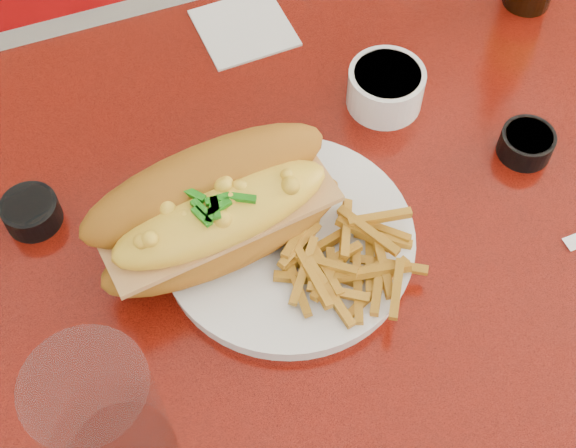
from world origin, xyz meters
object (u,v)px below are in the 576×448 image
object	(u,v)px
fork	(337,241)
water_tumbler	(105,423)
mac_hoagie	(216,209)
diner_table	(390,306)
gravy_ramekin	(386,87)
sauce_cup_right	(527,143)
sauce_cup_left	(31,211)
dinner_plate	(288,241)
booth_bench_far	(203,37)

from	to	relation	value
fork	water_tumbler	bearing A→B (deg)	93.08
mac_hoagie	water_tumbler	size ratio (longest dim) A/B	1.61
diner_table	gravy_ramekin	size ratio (longest dim) A/B	13.91
sauce_cup_right	water_tumbler	size ratio (longest dim) A/B	0.47
diner_table	sauce_cup_right	distance (m)	0.24
gravy_ramekin	water_tumbler	world-z (taller)	water_tumbler
sauce_cup_right	water_tumbler	xyz separation A→B (m)	(-0.47, -0.16, 0.06)
gravy_ramekin	mac_hoagie	bearing A→B (deg)	-153.85
diner_table	sauce_cup_left	world-z (taller)	sauce_cup_left
diner_table	dinner_plate	xyz separation A→B (m)	(-0.12, 0.03, 0.17)
diner_table	mac_hoagie	distance (m)	0.29
gravy_ramekin	water_tumbler	distance (m)	0.46
booth_bench_far	sauce_cup_right	distance (m)	0.92
fork	water_tumbler	world-z (taller)	water_tumbler
dinner_plate	booth_bench_far	bearing A→B (deg)	81.62
sauce_cup_left	sauce_cup_right	bearing A→B (deg)	-11.22
gravy_ramekin	sauce_cup_right	bearing A→B (deg)	-46.60
mac_hoagie	booth_bench_far	bearing A→B (deg)	69.84
dinner_plate	sauce_cup_left	world-z (taller)	sauce_cup_left
gravy_ramekin	sauce_cup_left	xyz separation A→B (m)	(-0.39, -0.02, -0.01)
diner_table	sauce_cup_right	bearing A→B (deg)	16.75
booth_bench_far	dinner_plate	size ratio (longest dim) A/B	4.54
mac_hoagie	gravy_ramekin	world-z (taller)	mac_hoagie
diner_table	fork	xyz separation A→B (m)	(-0.07, 0.01, 0.18)
mac_hoagie	gravy_ramekin	size ratio (longest dim) A/B	2.88
sauce_cup_left	mac_hoagie	bearing A→B (deg)	-29.68
fork	sauce_cup_left	distance (m)	0.30
mac_hoagie	sauce_cup_right	xyz separation A→B (m)	(0.33, -0.01, -0.05)
fork	gravy_ramekin	distance (m)	0.20
dinner_plate	sauce_cup_right	bearing A→B (deg)	4.09
booth_bench_far	water_tumbler	xyz separation A→B (m)	(-0.32, -0.92, 0.56)
fork	sauce_cup_right	size ratio (longest dim) A/B	1.88
mac_hoagie	sauce_cup_left	world-z (taller)	mac_hoagie
mac_hoagie	fork	distance (m)	0.12
diner_table	gravy_ramekin	distance (m)	0.25
water_tumbler	booth_bench_far	bearing A→B (deg)	71.08
gravy_ramekin	sauce_cup_right	world-z (taller)	gravy_ramekin
mac_hoagie	sauce_cup_right	world-z (taller)	mac_hoagie
mac_hoagie	sauce_cup_right	distance (m)	0.34
fork	gravy_ramekin	size ratio (longest dim) A/B	1.57
dinner_plate	mac_hoagie	distance (m)	0.08
booth_bench_far	mac_hoagie	world-z (taller)	booth_bench_far
diner_table	fork	size ratio (longest dim) A/B	8.88
fork	diner_table	bearing A→B (deg)	-118.54
diner_table	booth_bench_far	distance (m)	0.87
mac_hoagie	sauce_cup_left	size ratio (longest dim) A/B	4.12
dinner_plate	fork	distance (m)	0.05
booth_bench_far	sauce_cup_left	distance (m)	0.90
dinner_plate	gravy_ramekin	distance (m)	0.21
booth_bench_far	sauce_cup_left	bearing A→B (deg)	-117.04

